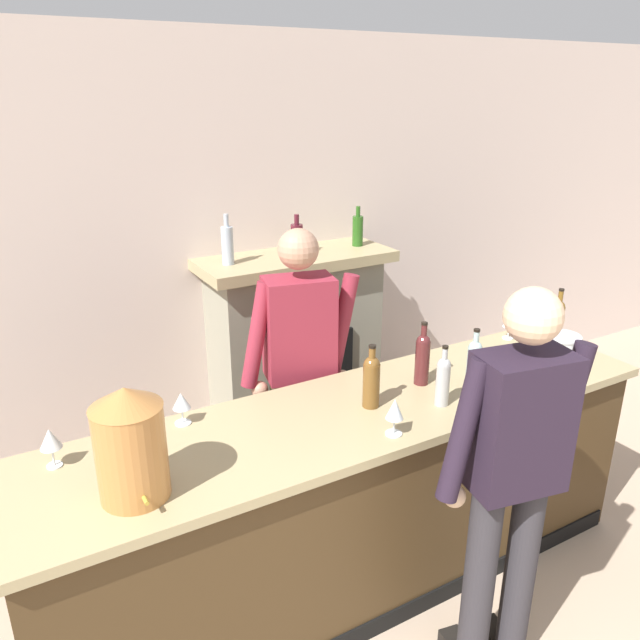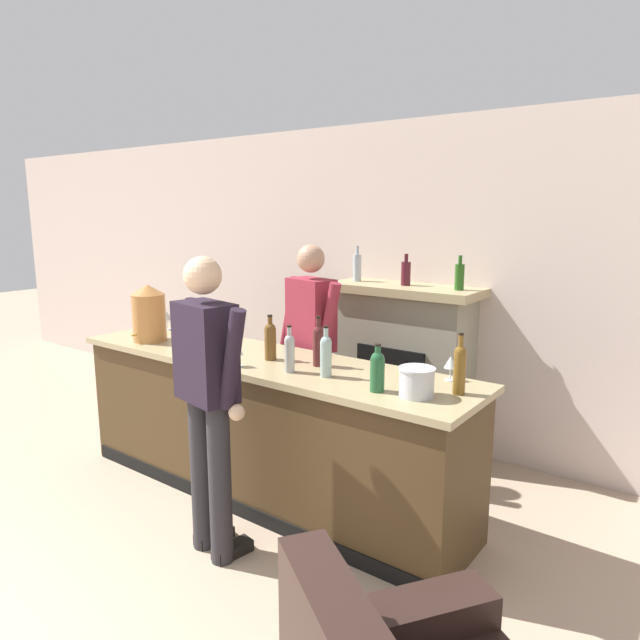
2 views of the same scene
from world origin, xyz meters
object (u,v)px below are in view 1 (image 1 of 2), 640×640
object	(u,v)px
person_customer	(511,479)
ice_bucket_steel	(560,349)
fireplace_stone	(296,352)
person_bartender	(300,372)
wine_bottle_riesling_slim	(422,357)
wine_bottle_port_short	(557,321)
wine_glass_front_right	(181,402)
copper_dispenser	(130,443)
wine_bottle_chardonnay_pale	(371,379)
wine_glass_mid_counter	(510,322)
wine_bottle_merlot_tall	(474,362)
wine_bottle_rose_blush	(443,379)
wine_glass_back_row	(395,410)
wine_glass_near_bucket	(50,440)
wine_bottle_burgundy_dark	(540,353)

from	to	relation	value
person_customer	ice_bucket_steel	world-z (taller)	person_customer
fireplace_stone	person_bartender	world-z (taller)	person_bartender
person_customer	wine_bottle_riesling_slim	xyz separation A→B (m)	(0.18, 0.80, 0.17)
wine_bottle_port_short	wine_glass_front_right	world-z (taller)	wine_bottle_port_short
copper_dispenser	wine_bottle_chardonnay_pale	size ratio (longest dim) A/B	1.42
wine_glass_front_right	wine_glass_mid_counter	size ratio (longest dim) A/B	1.02
person_bartender	wine_glass_mid_counter	bearing A→B (deg)	-12.07
fireplace_stone	person_customer	size ratio (longest dim) A/B	0.97
wine_glass_front_right	wine_bottle_merlot_tall	bearing A→B (deg)	-15.78
wine_bottle_rose_blush	wine_bottle_riesling_slim	xyz separation A→B (m)	(0.06, 0.22, 0.01)
wine_glass_mid_counter	wine_glass_back_row	distance (m)	1.35
wine_bottle_merlot_tall	wine_glass_mid_counter	world-z (taller)	wine_bottle_merlot_tall
wine_bottle_chardonnay_pale	wine_glass_near_bucket	world-z (taller)	wine_bottle_chardonnay_pale
ice_bucket_steel	wine_glass_mid_counter	distance (m)	0.39
wine_bottle_merlot_tall	wine_glass_near_bucket	bearing A→B (deg)	170.60
wine_bottle_chardonnay_pale	wine_glass_front_right	world-z (taller)	wine_bottle_chardonnay_pale
fireplace_stone	wine_glass_mid_counter	distance (m)	1.42
person_bartender	wine_glass_back_row	xyz separation A→B (m)	(0.02, -0.81, 0.15)
wine_bottle_burgundy_dark	wine_glass_mid_counter	world-z (taller)	wine_bottle_burgundy_dark
person_bartender	wine_bottle_riesling_slim	world-z (taller)	person_bartender
wine_bottle_riesling_slim	wine_glass_front_right	distance (m)	1.19
wine_glass_near_bucket	wine_glass_back_row	bearing A→B (deg)	-19.98
copper_dispenser	wine_glass_front_right	bearing A→B (deg)	52.83
wine_bottle_port_short	copper_dispenser	bearing A→B (deg)	-175.34
person_customer	fireplace_stone	bearing A→B (deg)	86.36
wine_bottle_burgundy_dark	wine_bottle_port_short	size ratio (longest dim) A/B	0.79
wine_bottle_riesling_slim	wine_glass_mid_counter	xyz separation A→B (m)	(0.83, 0.21, -0.04)
wine_bottle_merlot_tall	wine_bottle_riesling_slim	distance (m)	0.25
wine_glass_front_right	fireplace_stone	bearing A→B (deg)	43.06
wine_glass_near_bucket	person_bartender	bearing A→B (deg)	14.69
fireplace_stone	person_customer	world-z (taller)	person_customer
fireplace_stone	wine_bottle_chardonnay_pale	size ratio (longest dim) A/B	5.51
person_customer	wine_bottle_merlot_tall	xyz separation A→B (m)	(0.37, 0.63, 0.17)
copper_dispenser	wine_bottle_burgundy_dark	bearing A→B (deg)	-0.77
ice_bucket_steel	wine_bottle_riesling_slim	distance (m)	0.83
wine_glass_near_bucket	wine_bottle_rose_blush	bearing A→B (deg)	-12.55
fireplace_stone	wine_bottle_burgundy_dark	size ratio (longest dim) A/B	6.24
copper_dispenser	wine_bottle_burgundy_dark	world-z (taller)	copper_dispenser
ice_bucket_steel	wine_bottle_rose_blush	world-z (taller)	wine_bottle_rose_blush
person_bartender	wine_glass_front_right	bearing A→B (deg)	-159.93
wine_bottle_merlot_tall	wine_bottle_burgundy_dark	world-z (taller)	wine_bottle_merlot_tall
wine_bottle_riesling_slim	wine_glass_front_right	world-z (taller)	wine_bottle_riesling_slim
fireplace_stone	copper_dispenser	world-z (taller)	fireplace_stone
person_bartender	wine_glass_near_bucket	bearing A→B (deg)	-165.31
person_bartender	ice_bucket_steel	size ratio (longest dim) A/B	8.68
fireplace_stone	wine_glass_near_bucket	world-z (taller)	fireplace_stone
wine_bottle_rose_blush	wine_bottle_port_short	world-z (taller)	wine_bottle_port_short
person_bartender	wine_glass_mid_counter	world-z (taller)	person_bartender
wine_glass_back_row	person_customer	bearing A→B (deg)	-63.88
wine_bottle_chardonnay_pale	wine_glass_near_bucket	distance (m)	1.38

